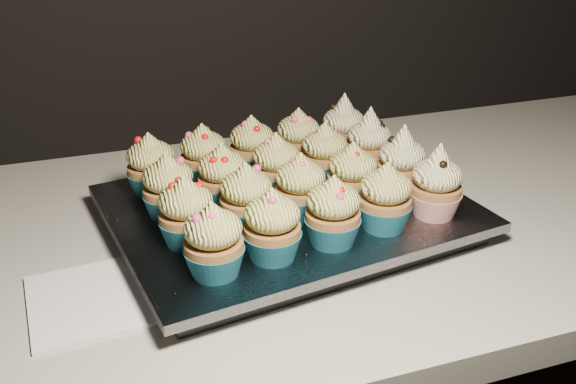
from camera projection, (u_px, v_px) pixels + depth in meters
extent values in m
cube|color=beige|center=(358.00, 217.00, 0.89)|extent=(2.44, 0.64, 0.04)
cube|color=white|center=(97.00, 298.00, 0.68)|extent=(0.15, 0.15, 0.00)
cube|color=black|center=(288.00, 219.00, 0.82)|extent=(0.44, 0.36, 0.02)
cube|color=silver|center=(288.00, 207.00, 0.81)|extent=(0.47, 0.39, 0.01)
cone|color=#1C6C83|center=(215.00, 261.00, 0.66)|extent=(0.06, 0.06, 0.03)
ellipsoid|color=#E6E174|center=(213.00, 229.00, 0.65)|extent=(0.06, 0.06, 0.04)
cone|color=#E6E174|center=(212.00, 209.00, 0.64)|extent=(0.03, 0.03, 0.02)
cone|color=#1C6C83|center=(272.00, 245.00, 0.69)|extent=(0.06, 0.06, 0.03)
ellipsoid|color=#E6E174|center=(272.00, 214.00, 0.67)|extent=(0.06, 0.06, 0.04)
cone|color=#E6E174|center=(272.00, 195.00, 0.66)|extent=(0.03, 0.03, 0.02)
cone|color=#1C6C83|center=(332.00, 231.00, 0.72)|extent=(0.06, 0.06, 0.03)
ellipsoid|color=#E6E174|center=(333.00, 201.00, 0.70)|extent=(0.06, 0.06, 0.04)
cone|color=#E6E174|center=(334.00, 182.00, 0.69)|extent=(0.03, 0.03, 0.02)
cone|color=#1C6C83|center=(384.00, 216.00, 0.75)|extent=(0.06, 0.06, 0.03)
ellipsoid|color=#E6E174|center=(386.00, 187.00, 0.73)|extent=(0.06, 0.06, 0.04)
cone|color=#E6E174|center=(387.00, 169.00, 0.72)|extent=(0.03, 0.03, 0.02)
cone|color=#B22418|center=(434.00, 204.00, 0.78)|extent=(0.06, 0.06, 0.03)
ellipsoid|color=#FAF2AF|center=(437.00, 175.00, 0.76)|extent=(0.06, 0.06, 0.04)
cone|color=#FAF2AF|center=(440.00, 154.00, 0.75)|extent=(0.03, 0.03, 0.03)
cone|color=#1C6C83|center=(188.00, 231.00, 0.72)|extent=(0.06, 0.06, 0.03)
ellipsoid|color=#E6E174|center=(185.00, 201.00, 0.70)|extent=(0.06, 0.06, 0.04)
cone|color=#E6E174|center=(184.00, 182.00, 0.69)|extent=(0.03, 0.03, 0.02)
cone|color=#1C6C83|center=(247.00, 216.00, 0.75)|extent=(0.06, 0.06, 0.03)
ellipsoid|color=#E6E174|center=(246.00, 187.00, 0.73)|extent=(0.06, 0.06, 0.04)
cone|color=#E6E174|center=(245.00, 169.00, 0.72)|extent=(0.03, 0.03, 0.02)
cone|color=#1C6C83|center=(300.00, 205.00, 0.77)|extent=(0.06, 0.06, 0.03)
ellipsoid|color=#E6E174|center=(300.00, 177.00, 0.76)|extent=(0.06, 0.06, 0.04)
cone|color=#E6E174|center=(300.00, 159.00, 0.75)|extent=(0.03, 0.03, 0.02)
cone|color=#1C6C83|center=(351.00, 193.00, 0.81)|extent=(0.06, 0.06, 0.03)
ellipsoid|color=#E6E174|center=(353.00, 165.00, 0.79)|extent=(0.06, 0.06, 0.04)
cone|color=#E6E174|center=(353.00, 148.00, 0.78)|extent=(0.03, 0.03, 0.02)
cone|color=#B22418|center=(400.00, 182.00, 0.83)|extent=(0.06, 0.06, 0.03)
ellipsoid|color=#FAF2AF|center=(402.00, 155.00, 0.82)|extent=(0.06, 0.06, 0.04)
cone|color=#FAF2AF|center=(404.00, 134.00, 0.80)|extent=(0.03, 0.03, 0.03)
cone|color=#1C6C83|center=(170.00, 205.00, 0.78)|extent=(0.06, 0.06, 0.03)
ellipsoid|color=#E6E174|center=(168.00, 177.00, 0.76)|extent=(0.06, 0.06, 0.04)
cone|color=#E6E174|center=(166.00, 159.00, 0.75)|extent=(0.03, 0.03, 0.02)
cone|color=#1C6C83|center=(224.00, 194.00, 0.80)|extent=(0.06, 0.06, 0.03)
ellipsoid|color=#E6E174|center=(222.00, 166.00, 0.78)|extent=(0.06, 0.06, 0.04)
cone|color=#E6E174|center=(221.00, 149.00, 0.77)|extent=(0.03, 0.03, 0.02)
cone|color=#1C6C83|center=(276.00, 183.00, 0.83)|extent=(0.06, 0.06, 0.03)
ellipsoid|color=#E6E174|center=(276.00, 156.00, 0.81)|extent=(0.06, 0.06, 0.04)
cone|color=#E6E174|center=(276.00, 139.00, 0.80)|extent=(0.03, 0.03, 0.02)
cone|color=#1C6C83|center=(324.00, 170.00, 0.87)|extent=(0.06, 0.06, 0.03)
ellipsoid|color=#E6E174|center=(324.00, 144.00, 0.85)|extent=(0.06, 0.06, 0.04)
cone|color=#E6E174|center=(325.00, 128.00, 0.84)|extent=(0.03, 0.03, 0.02)
cone|color=#B22418|center=(368.00, 161.00, 0.89)|extent=(0.06, 0.06, 0.03)
ellipsoid|color=#FAF2AF|center=(369.00, 135.00, 0.88)|extent=(0.06, 0.06, 0.04)
cone|color=#FAF2AF|center=(370.00, 116.00, 0.87)|extent=(0.03, 0.03, 0.03)
cone|color=#1C6C83|center=(153.00, 182.00, 0.83)|extent=(0.06, 0.06, 0.03)
ellipsoid|color=#E6E174|center=(150.00, 155.00, 0.82)|extent=(0.06, 0.06, 0.04)
cone|color=#E6E174|center=(148.00, 139.00, 0.81)|extent=(0.03, 0.03, 0.02)
cone|color=#1C6C83|center=(205.00, 172.00, 0.86)|extent=(0.06, 0.06, 0.03)
ellipsoid|color=#E6E174|center=(203.00, 146.00, 0.84)|extent=(0.06, 0.06, 0.04)
cone|color=#E6E174|center=(202.00, 129.00, 0.83)|extent=(0.03, 0.03, 0.02)
cone|color=#1C6C83|center=(252.00, 162.00, 0.89)|extent=(0.06, 0.06, 0.03)
ellipsoid|color=#E6E174|center=(252.00, 137.00, 0.87)|extent=(0.06, 0.06, 0.04)
cone|color=#E6E174|center=(251.00, 121.00, 0.86)|extent=(0.03, 0.03, 0.02)
cone|color=#1C6C83|center=(298.00, 154.00, 0.92)|extent=(0.06, 0.06, 0.03)
ellipsoid|color=#E6E174|center=(298.00, 129.00, 0.90)|extent=(0.06, 0.06, 0.04)
cone|color=#E6E174|center=(299.00, 114.00, 0.89)|extent=(0.03, 0.03, 0.02)
cone|color=#B22418|center=(343.00, 145.00, 0.95)|extent=(0.06, 0.06, 0.03)
ellipsoid|color=#FAF2AF|center=(344.00, 120.00, 0.93)|extent=(0.06, 0.06, 0.04)
cone|color=#FAF2AF|center=(344.00, 102.00, 0.92)|extent=(0.03, 0.03, 0.03)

